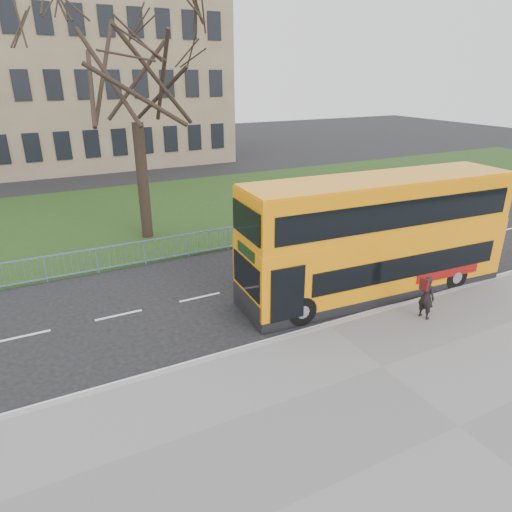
% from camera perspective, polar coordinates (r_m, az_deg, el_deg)
% --- Properties ---
extents(ground, '(120.00, 120.00, 0.00)m').
position_cam_1_polar(ground, '(16.53, 5.93, -6.51)').
color(ground, black).
rests_on(ground, ground).
extents(pavement, '(80.00, 10.50, 0.12)m').
position_cam_1_polar(pavement, '(12.44, 23.95, -19.06)').
color(pavement, slate).
rests_on(pavement, ground).
extents(kerb, '(80.00, 0.20, 0.14)m').
position_cam_1_polar(kerb, '(15.40, 9.08, -8.68)').
color(kerb, gray).
rests_on(kerb, ground).
extents(grass_verge, '(80.00, 15.40, 0.08)m').
position_cam_1_polar(grass_verge, '(28.69, -9.71, 5.83)').
color(grass_verge, '#213613').
rests_on(grass_verge, ground).
extents(guard_railing, '(40.00, 0.12, 1.10)m').
position_cam_1_polar(guard_railing, '(21.64, -3.47, 2.20)').
color(guard_railing, '#6F93C6').
rests_on(guard_railing, ground).
extents(bare_tree, '(9.38, 9.38, 13.39)m').
position_cam_1_polar(bare_tree, '(22.70, -14.88, 18.56)').
color(bare_tree, black).
rests_on(bare_tree, grass_verge).
extents(civic_building, '(30.00, 15.00, 14.00)m').
position_cam_1_polar(civic_building, '(47.21, -24.77, 19.04)').
color(civic_building, '#7A634D').
rests_on(civic_building, ground).
extents(yellow_bus, '(10.57, 3.11, 4.37)m').
position_cam_1_polar(yellow_bus, '(17.36, 14.94, 2.72)').
color(yellow_bus, orange).
rests_on(yellow_bus, ground).
extents(pedestrian, '(0.47, 0.62, 1.53)m').
position_cam_1_polar(pedestrian, '(16.30, 20.52, -4.83)').
color(pedestrian, black).
rests_on(pedestrian, pavement).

